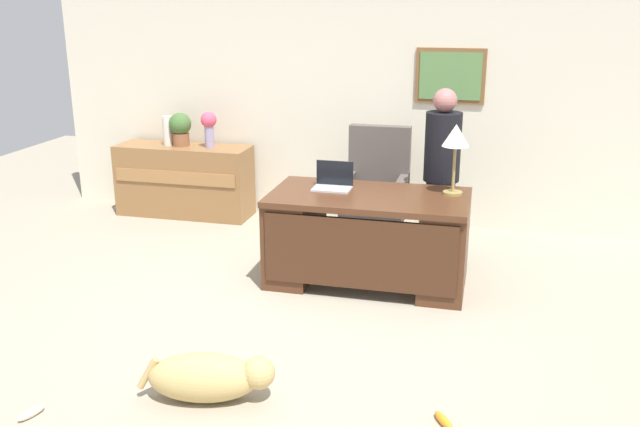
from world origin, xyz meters
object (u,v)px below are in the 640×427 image
object	(u,v)px
potted_plant	(180,128)
vase_with_flowers	(209,125)
armchair	(376,193)
desk_lamp	(456,140)
dog_toy_bone	(444,421)
person_standing	(441,175)
laptop	(333,182)
desk	(368,236)
credenza	(185,180)
vase_empty	(168,131)
dog_toy_plush	(31,413)
dog_lying	(209,377)

from	to	relation	value
potted_plant	vase_with_flowers	bearing A→B (deg)	-0.00
vase_with_flowers	potted_plant	xyz separation A→B (m)	(-0.33, 0.00, -0.04)
potted_plant	armchair	bearing A→B (deg)	-9.91
desk_lamp	dog_toy_bone	distance (m)	2.45
person_standing	laptop	xyz separation A→B (m)	(-0.86, -0.56, 0.02)
desk	credenza	size ratio (longest dim) A/B	1.11
laptop	dog_toy_bone	size ratio (longest dim) A/B	1.66
credenza	person_standing	size ratio (longest dim) A/B	0.94
vase_empty	dog_toy_bone	size ratio (longest dim) A/B	1.65
person_standing	vase_empty	distance (m)	3.10
vase_with_flowers	vase_empty	world-z (taller)	vase_with_flowers
potted_plant	dog_toy_plush	bearing A→B (deg)	-78.36
dog_lying	dog_toy_bone	bearing A→B (deg)	3.28
vase_empty	potted_plant	size ratio (longest dim) A/B	0.88
armchair	desk_lamp	size ratio (longest dim) A/B	1.94
armchair	vase_empty	size ratio (longest dim) A/B	3.58
credenza	laptop	bearing A→B (deg)	-33.00
desk	dog_toy_bone	xyz separation A→B (m)	(0.80, -1.93, -0.39)
vase_with_flowers	person_standing	bearing A→B (deg)	-16.12
desk_lamp	dog_toy_plush	distance (m)	3.64
laptop	dog_toy_plush	world-z (taller)	laptop
credenza	dog_lying	size ratio (longest dim) A/B	1.77
desk	vase_empty	xyz separation A→B (m)	(-2.48, 1.43, 0.52)
person_standing	vase_with_flowers	world-z (taller)	person_standing
desk_lamp	dog_lying	bearing A→B (deg)	-119.62
laptop	desk_lamp	xyz separation A→B (m)	(1.00, 0.05, 0.40)
laptop	dog_toy_plush	size ratio (longest dim) A/B	1.82
armchair	credenza	bearing A→B (deg)	170.06
vase_with_flowers	credenza	bearing A→B (deg)	-179.75
laptop	dog_lying	bearing A→B (deg)	-96.83
desk_lamp	potted_plant	world-z (taller)	desk_lamp
dog_lying	vase_empty	xyz separation A→B (m)	(-1.89, 3.45, 0.78)
desk_lamp	vase_empty	size ratio (longest dim) A/B	1.84
dog_toy_plush	desk	bearing A→B (deg)	57.91
laptop	vase_empty	world-z (taller)	vase_empty
laptop	credenza	bearing A→B (deg)	147.00
person_standing	desk_lamp	xyz separation A→B (m)	(0.14, -0.51, 0.42)
armchair	desk_lamp	world-z (taller)	desk_lamp
potted_plant	dog_toy_bone	xyz separation A→B (m)	(3.13, -3.37, -0.95)
potted_plant	desk	bearing A→B (deg)	-31.67
dog_lying	laptop	distance (m)	2.28
potted_plant	dog_toy_plush	world-z (taller)	potted_plant
laptop	dog_toy_bone	xyz separation A→B (m)	(1.13, -2.08, -0.80)
person_standing	desk_lamp	distance (m)	0.67
desk	potted_plant	size ratio (longest dim) A/B	4.54
vase_empty	dog_toy_bone	world-z (taller)	vase_empty
dog_toy_plush	dog_toy_bone	bearing A→B (deg)	12.17
person_standing	potted_plant	world-z (taller)	person_standing
vase_empty	potted_plant	distance (m)	0.16
person_standing	dog_toy_plush	xyz separation A→B (m)	(-2.06, -3.14, -0.78)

